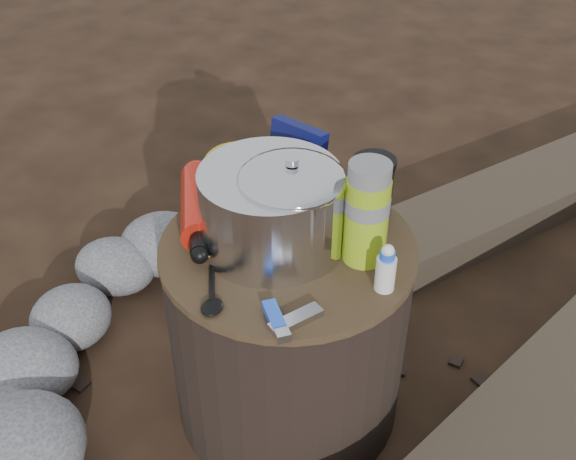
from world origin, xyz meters
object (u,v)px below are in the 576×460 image
(stump, at_px, (288,330))
(camping_pot, at_px, (292,209))
(fuel_bottle, at_px, (198,205))
(thermos, at_px, (367,213))
(travel_mug, at_px, (372,187))

(stump, height_order, camping_pot, camping_pot)
(stump, bearing_deg, fuel_bottle, 174.87)
(camping_pot, distance_m, thermos, 0.13)
(travel_mug, bearing_deg, fuel_bottle, -155.59)
(fuel_bottle, height_order, thermos, thermos)
(fuel_bottle, bearing_deg, thermos, -27.27)
(thermos, xyz_separation_m, travel_mug, (-0.02, 0.14, -0.04))
(stump, distance_m, travel_mug, 0.34)
(camping_pot, bearing_deg, thermos, 11.68)
(thermos, bearing_deg, fuel_bottle, 179.81)
(fuel_bottle, xyz_separation_m, thermos, (0.33, -0.00, 0.06))
(camping_pot, height_order, travel_mug, camping_pot)
(stump, distance_m, thermos, 0.35)
(camping_pot, xyz_separation_m, fuel_bottle, (-0.20, 0.03, -0.06))
(stump, xyz_separation_m, fuel_bottle, (-0.19, 0.02, 0.26))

